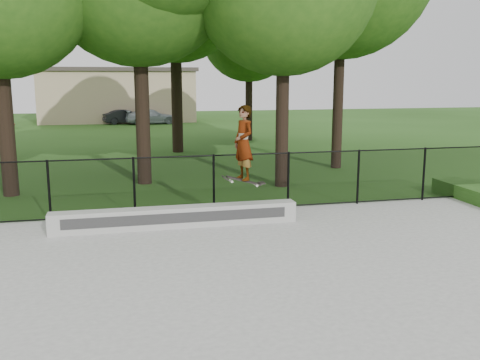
{
  "coord_description": "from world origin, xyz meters",
  "views": [
    {
      "loc": [
        -2.42,
        -7.29,
        3.45
      ],
      "look_at": [
        0.29,
        4.2,
        1.2
      ],
      "focal_mm": 40.0,
      "sensor_mm": 36.0,
      "label": 1
    }
  ],
  "objects_px": {
    "car_b": "(125,117)",
    "skater_airborne": "(244,144)",
    "car_c": "(151,117)",
    "grind_ledge": "(177,217)"
  },
  "relations": [
    {
      "from": "car_b",
      "to": "car_c",
      "type": "distance_m",
      "value": 2.01
    },
    {
      "from": "grind_ledge",
      "to": "car_b",
      "type": "xyz_separation_m",
      "value": [
        -0.44,
        30.24,
        0.25
      ]
    },
    {
      "from": "car_b",
      "to": "skater_airborne",
      "type": "relative_size",
      "value": 1.57
    },
    {
      "from": "car_c",
      "to": "grind_ledge",
      "type": "bearing_deg",
      "value": 168.92
    },
    {
      "from": "car_c",
      "to": "skater_airborne",
      "type": "height_order",
      "value": "skater_airborne"
    },
    {
      "from": "car_b",
      "to": "skater_airborne",
      "type": "height_order",
      "value": "skater_airborne"
    },
    {
      "from": "car_b",
      "to": "skater_airborne",
      "type": "bearing_deg",
      "value": 169.51
    },
    {
      "from": "grind_ledge",
      "to": "car_c",
      "type": "xyz_separation_m",
      "value": [
        1.48,
        29.62,
        0.27
      ]
    },
    {
      "from": "grind_ledge",
      "to": "car_b",
      "type": "bearing_deg",
      "value": 90.83
    },
    {
      "from": "car_b",
      "to": "skater_airborne",
      "type": "distance_m",
      "value": 30.39
    }
  ]
}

